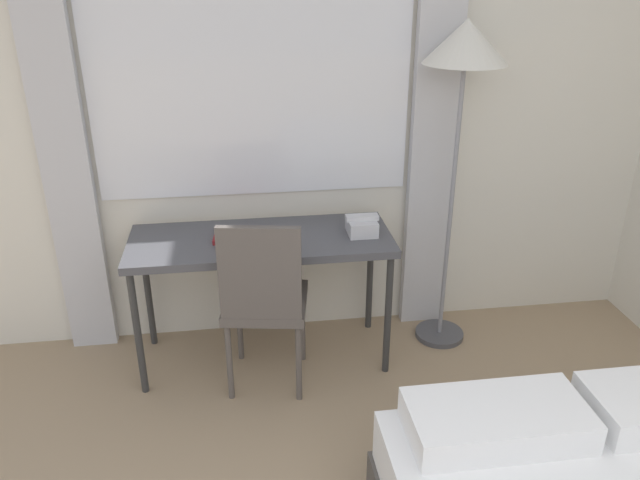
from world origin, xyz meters
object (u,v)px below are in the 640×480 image
object	(u,v)px
telephone	(362,225)
book	(243,236)
desk	(261,248)
standing_lamp	(464,66)
desk_chair	(264,296)

from	to	relation	value
telephone	book	world-z (taller)	telephone
desk	standing_lamp	bearing A→B (deg)	3.38
desk	desk_chair	xyz separation A→B (m)	(-0.01, -0.27, -0.13)
desk_chair	book	size ratio (longest dim) A/B	3.06
desk	standing_lamp	distance (m)	1.35
standing_lamp	book	world-z (taller)	standing_lamp
standing_lamp	telephone	bearing A→B (deg)	-170.99
book	desk_chair	bearing A→B (deg)	-73.52
desk	book	world-z (taller)	book
desk_chair	standing_lamp	world-z (taller)	standing_lamp
desk	telephone	xyz separation A→B (m)	(0.52, -0.02, 0.10)
book	desk	bearing A→B (deg)	-3.81
desk_chair	telephone	distance (m)	0.63
desk	telephone	bearing A→B (deg)	-2.10
standing_lamp	book	distance (m)	1.37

